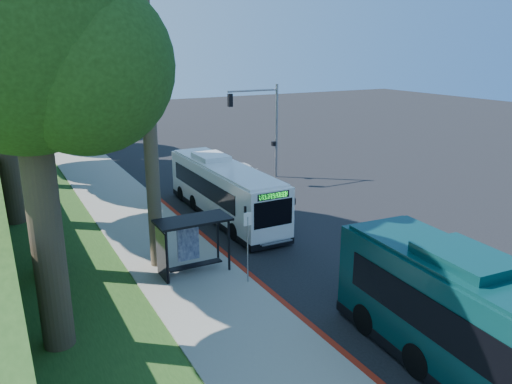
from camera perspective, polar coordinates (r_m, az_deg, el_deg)
ground at (r=27.82m, az=4.22°, el=-3.97°), size 140.00×140.00×0.00m
sidewalk at (r=24.90m, az=-10.21°, el=-6.55°), size 4.50×70.00×0.12m
red_curb at (r=22.29m, az=-1.21°, el=-9.08°), size 0.25×30.00×0.13m
grass_verge at (r=28.63m, az=-24.37°, el=-4.79°), size 8.00×70.00×0.06m
bus_shelter at (r=21.74m, az=-7.93°, el=-4.92°), size 3.20×1.51×2.55m
stop_sign_pole at (r=20.50m, az=-0.96°, el=-5.27°), size 0.35×0.06×3.17m
traffic_signal_pole at (r=37.00m, az=1.00°, el=8.22°), size 4.10×0.30×7.00m
tree_0 at (r=22.06m, az=-25.15°, el=18.97°), size 8.40×8.00×15.70m
tree_2 at (r=38.01m, az=-25.98°, el=16.03°), size 8.82×8.40×15.12m
tree_4 at (r=54.01m, az=-26.32°, el=14.80°), size 8.40×8.00×14.14m
tree_5 at (r=62.05m, az=-25.67°, el=14.15°), size 7.35×7.00×12.86m
tree_6 at (r=15.99m, az=-24.82°, el=15.18°), size 7.56×7.20×13.74m
white_bus at (r=29.01m, az=-3.72°, el=0.33°), size 2.50×11.40×3.39m
pickup at (r=35.77m, az=-1.55°, el=1.91°), size 2.89×5.48×1.47m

